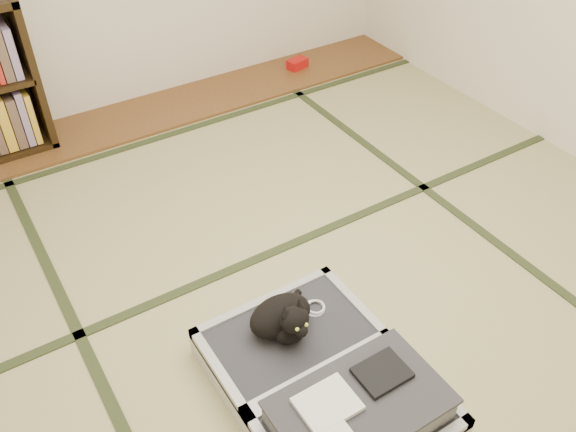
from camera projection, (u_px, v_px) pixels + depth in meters
floor at (319, 302)px, 2.82m from camera, size 4.50×4.50×0.00m
wood_strip at (151, 114)px, 4.11m from camera, size 4.00×0.50×0.02m
red_item at (297, 64)px, 4.59m from camera, size 0.16×0.12×0.07m
tatami_borders at (265, 241)px, 3.13m from camera, size 4.00×4.50×0.01m
suitcase at (328, 388)px, 2.35m from camera, size 0.70×0.93×0.27m
cat at (284, 318)px, 2.45m from camera, size 0.31×0.31×0.25m
cable_coil at (315, 308)px, 2.60m from camera, size 0.10×0.10×0.02m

